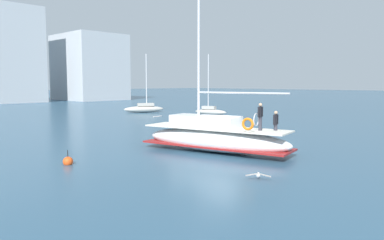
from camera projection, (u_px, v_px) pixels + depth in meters
ground_plane at (224, 155)px, 22.26m from camera, size 400.00×400.00×0.00m
main_sailboat at (214, 137)px, 23.26m from camera, size 4.41×9.89×12.95m
moored_sloop_near at (210, 111)px, 49.84m from camera, size 2.11×4.69×7.87m
moored_sloop_far at (144, 108)px, 53.81m from camera, size 5.66×3.71×8.21m
seagull at (258, 175)px, 16.30m from camera, size 0.69×0.98×0.17m
mooring_buoy at (68, 162)px, 19.57m from camera, size 0.52×0.52×0.86m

